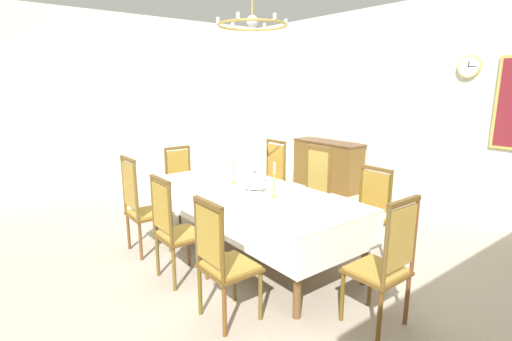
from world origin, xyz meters
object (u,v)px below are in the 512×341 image
at_px(spoon_primary, 227,167).
at_px(mounted_clock, 469,67).
at_px(chair_north_b, 311,192).
at_px(soup_tureen, 255,181).
at_px(chair_south_a, 141,205).
at_px(sideboard, 327,164).
at_px(bowl_near_left, 229,167).
at_px(dining_table, 253,197).
at_px(candlestick_west, 234,171).
at_px(chair_north_a, 269,180).
at_px(chair_head_west, 183,181).
at_px(chair_north_c, 367,213).
at_px(chair_south_b, 174,228).
at_px(candlestick_east, 274,183).
at_px(chandelier, 252,24).
at_px(chair_head_east, 385,263).
at_px(bowl_near_right, 258,176).
at_px(spoon_secondary, 254,175).

relative_size(spoon_primary, mounted_clock, 0.57).
bearing_deg(spoon_primary, chair_north_b, 36.86).
height_order(soup_tureen, spoon_primary, soup_tureen).
height_order(chair_south_a, sideboard, chair_south_a).
bearing_deg(bowl_near_left, spoon_primary, 164.93).
bearing_deg(dining_table, candlestick_west, 180.00).
distance_m(chair_north_a, chair_head_west, 1.30).
bearing_deg(chair_north_c, chair_south_b, 65.64).
xyz_separation_m(bowl_near_left, mounted_clock, (1.90, 2.79, 1.39)).
bearing_deg(bowl_near_left, chair_head_west, -145.15).
relative_size(candlestick_east, spoon_primary, 2.19).
height_order(spoon_primary, sideboard, sideboard).
xyz_separation_m(candlestick_east, bowl_near_left, (-1.48, 0.43, -0.14)).
relative_size(dining_table, soup_tureen, 8.97).
bearing_deg(spoon_primary, mounted_clock, 67.32).
height_order(chair_head_west, soup_tureen, chair_head_west).
bearing_deg(chair_south_a, soup_tureen, 47.09).
height_order(chair_north_b, chandelier, chandelier).
bearing_deg(chair_head_east, sideboard, 47.46).
bearing_deg(mounted_clock, chair_north_a, -126.29).
xyz_separation_m(chair_north_a, candlestick_west, (0.49, -0.97, 0.36)).
height_order(dining_table, sideboard, sideboard).
distance_m(chair_north_b, chair_north_c, 0.88).
xyz_separation_m(chair_north_a, bowl_near_left, (-0.25, -0.55, 0.23)).
distance_m(bowl_near_left, bowl_near_right, 0.67).
xyz_separation_m(chair_head_west, sideboard, (0.20, 2.97, -0.09)).
height_order(chair_head_west, spoon_secondary, chair_head_west).
bearing_deg(chair_north_a, spoon_primary, 56.62).
xyz_separation_m(chair_south_a, sideboard, (-0.66, 3.95, -0.12)).
bearing_deg(soup_tureen, mounted_clock, 76.92).
height_order(chair_north_c, mounted_clock, mounted_clock).
relative_size(sideboard, chandelier, 1.95).
distance_m(chair_head_east, chandelier, 2.63).
bearing_deg(sideboard, candlestick_east, 122.43).
distance_m(dining_table, spoon_primary, 1.29).
distance_m(chair_south_a, spoon_secondary, 1.46).
distance_m(chair_south_b, chair_north_b, 1.94).
height_order(candlestick_east, mounted_clock, mounted_clock).
xyz_separation_m(chair_north_a, sideboard, (-0.66, 2.00, -0.13)).
xyz_separation_m(chair_north_a, spoon_secondary, (0.30, -0.53, 0.21)).
bearing_deg(chair_north_b, sideboard, -53.17).
height_order(chair_north_c, bowl_near_left, chair_north_c).
relative_size(chair_head_east, bowl_near_right, 6.61).
relative_size(soup_tureen, candlestick_west, 0.76).
height_order(chair_south_b, soup_tureen, chair_south_b).
xyz_separation_m(dining_table, spoon_primary, (-1.20, 0.45, 0.08)).
xyz_separation_m(chair_north_a, spoon_primary, (-0.34, -0.52, 0.21)).
height_order(chair_south_a, bowl_near_right, chair_south_a).
distance_m(chair_north_c, soup_tureen, 1.31).
distance_m(chair_south_b, chandelier, 2.22).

